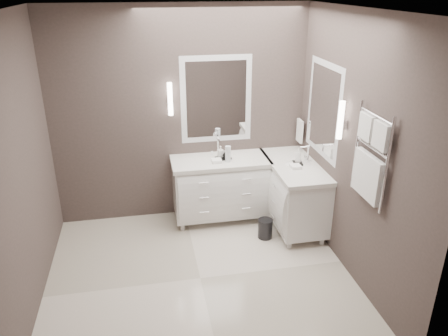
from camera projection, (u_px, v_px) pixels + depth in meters
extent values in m
cube|color=beige|center=(200.00, 279.00, 4.66)|extent=(3.20, 3.00, 0.01)
cube|color=white|center=(193.00, 9.00, 3.59)|extent=(3.20, 3.00, 0.01)
cube|color=#433936|center=(181.00, 117.00, 5.48)|extent=(3.20, 0.01, 2.70)
cube|color=#433936|center=(229.00, 250.00, 2.76)|extent=(3.20, 0.01, 2.70)
cube|color=#433936|center=(17.00, 175.00, 3.84)|extent=(0.01, 3.00, 2.70)
cube|color=#433936|center=(355.00, 150.00, 4.40)|extent=(0.01, 3.00, 2.70)
cube|color=white|center=(220.00, 188.00, 5.66)|extent=(1.20, 0.55, 0.70)
cube|color=silver|center=(220.00, 161.00, 5.51)|extent=(1.24, 0.59, 0.05)
ellipsoid|color=white|center=(220.00, 162.00, 5.52)|extent=(0.36, 0.28, 0.12)
cylinder|color=white|center=(218.00, 147.00, 5.60)|extent=(0.02, 0.02, 0.22)
cube|color=white|center=(293.00, 193.00, 5.52)|extent=(0.55, 1.20, 0.70)
cube|color=silver|center=(295.00, 166.00, 5.37)|extent=(0.59, 1.24, 0.05)
ellipsoid|color=white|center=(295.00, 167.00, 5.38)|extent=(0.36, 0.28, 0.12)
cylinder|color=white|center=(308.00, 154.00, 5.35)|extent=(0.02, 0.02, 0.22)
cube|color=white|center=(216.00, 100.00, 5.46)|extent=(0.90, 0.02, 1.10)
cube|color=white|center=(216.00, 100.00, 5.46)|extent=(0.77, 0.02, 0.96)
cube|color=white|center=(324.00, 110.00, 5.04)|extent=(0.02, 0.90, 1.10)
cube|color=white|center=(324.00, 110.00, 5.04)|extent=(0.02, 0.90, 0.96)
cube|color=white|center=(170.00, 103.00, 5.30)|extent=(0.05, 0.05, 0.10)
cylinder|color=white|center=(170.00, 99.00, 5.28)|extent=(0.06, 0.06, 0.40)
cube|color=white|center=(340.00, 125.00, 4.51)|extent=(0.05, 0.05, 0.10)
cylinder|color=white|center=(341.00, 120.00, 4.49)|extent=(0.06, 0.06, 0.40)
cylinder|color=white|center=(301.00, 121.00, 5.66)|extent=(0.02, 0.22, 0.02)
cube|color=white|center=(300.00, 131.00, 5.71)|extent=(0.03, 0.17, 0.30)
cylinder|color=white|center=(387.00, 167.00, 3.75)|extent=(0.03, 0.03, 0.90)
cylinder|color=white|center=(357.00, 145.00, 4.24)|extent=(0.03, 0.03, 0.90)
cube|color=white|center=(382.00, 136.00, 3.79)|extent=(0.06, 0.22, 0.24)
cube|color=white|center=(367.00, 127.00, 4.02)|extent=(0.06, 0.22, 0.24)
cube|color=white|center=(368.00, 176.00, 4.08)|extent=(0.06, 0.46, 0.42)
cylinder|color=black|center=(265.00, 229.00, 5.35)|extent=(0.18, 0.18, 0.25)
cube|color=black|center=(223.00, 158.00, 5.50)|extent=(0.21, 0.18, 0.03)
cube|color=black|center=(298.00, 163.00, 5.35)|extent=(0.13, 0.16, 0.02)
cylinder|color=silver|center=(228.00, 154.00, 5.39)|extent=(0.08, 0.08, 0.20)
imported|color=white|center=(220.00, 151.00, 5.48)|extent=(0.08, 0.08, 0.14)
imported|color=black|center=(226.00, 154.00, 5.45)|extent=(0.09, 0.09, 0.10)
imported|color=white|center=(298.00, 155.00, 5.31)|extent=(0.09, 0.09, 0.18)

